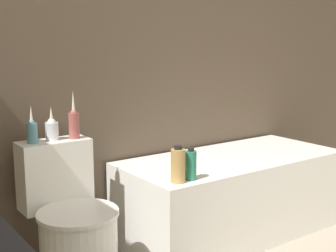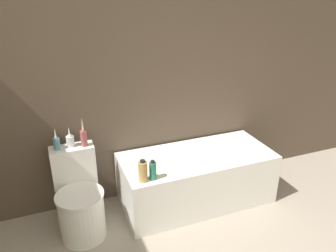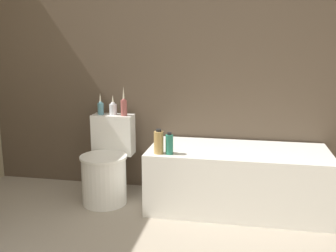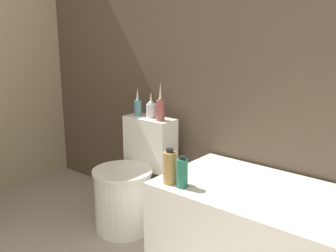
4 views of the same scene
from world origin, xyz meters
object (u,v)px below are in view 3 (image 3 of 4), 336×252
object	(u,v)px
toilet	(107,167)
vase_gold	(101,107)
vase_silver	(113,108)
shampoo_bottle_short	(169,144)
vase_bronze	(124,106)
shampoo_bottle_tall	(159,142)
bathtub	(237,179)

from	to	relation	value
toilet	vase_gold	distance (m)	0.56
vase_gold	vase_silver	world-z (taller)	vase_gold
shampoo_bottle_short	vase_silver	bearing A→B (deg)	144.97
vase_gold	toilet	bearing A→B (deg)	-60.67
toilet	shampoo_bottle_short	size ratio (longest dim) A/B	4.17
toilet	vase_bronze	world-z (taller)	vase_bronze
vase_gold	shampoo_bottle_short	distance (m)	0.86
shampoo_bottle_tall	bathtub	bearing A→B (deg)	21.46
bathtub	toilet	size ratio (longest dim) A/B	2.00
bathtub	vase_bronze	size ratio (longest dim) A/B	5.63
toilet	shampoo_bottle_short	xyz separation A→B (m)	(0.61, -0.21, 0.30)
vase_silver	shampoo_bottle_short	distance (m)	0.78
shampoo_bottle_short	shampoo_bottle_tall	bearing A→B (deg)	179.81
bathtub	vase_gold	world-z (taller)	vase_gold
vase_silver	shampoo_bottle_short	size ratio (longest dim) A/B	1.02
shampoo_bottle_tall	vase_gold	bearing A→B (deg)	147.21
vase_gold	vase_silver	size ratio (longest dim) A/B	1.10
vase_bronze	shampoo_bottle_short	size ratio (longest dim) A/B	1.48
vase_silver	shampoo_bottle_tall	world-z (taller)	vase_silver
bathtub	shampoo_bottle_tall	xyz separation A→B (m)	(-0.63, -0.25, 0.36)
vase_gold	vase_silver	distance (m)	0.12
bathtub	shampoo_bottle_short	size ratio (longest dim) A/B	8.34
bathtub	vase_silver	bearing A→B (deg)	171.10
vase_bronze	toilet	bearing A→B (deg)	-121.13
bathtub	vase_silver	distance (m)	1.30
bathtub	shampoo_bottle_tall	world-z (taller)	shampoo_bottle_tall
bathtub	toilet	distance (m)	1.16
vase_silver	toilet	bearing A→B (deg)	-90.00
vase_silver	shampoo_bottle_short	world-z (taller)	vase_silver
vase_gold	bathtub	bearing A→B (deg)	-7.34
vase_silver	vase_bronze	world-z (taller)	vase_bronze
toilet	vase_bronze	distance (m)	0.57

